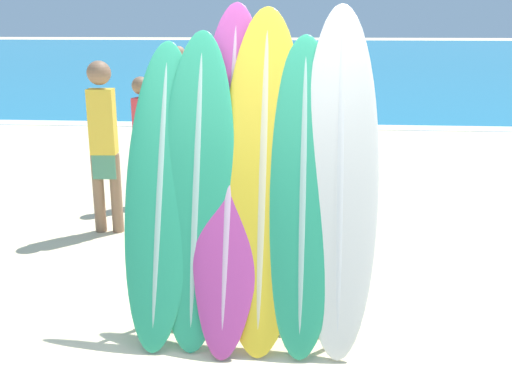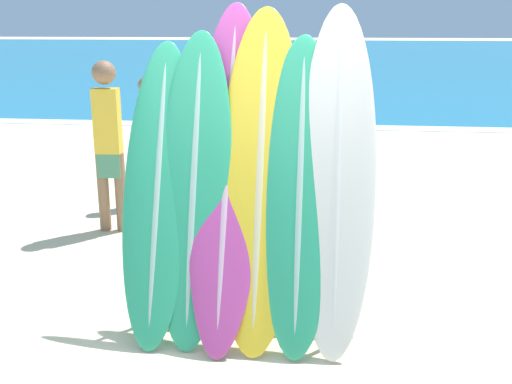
{
  "view_description": "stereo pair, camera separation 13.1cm",
  "coord_description": "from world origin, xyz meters",
  "px_view_note": "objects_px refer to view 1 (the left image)",
  "views": [
    {
      "loc": [
        0.56,
        -3.59,
        2.16
      ],
      "look_at": [
        0.18,
        1.05,
        0.82
      ],
      "focal_mm": 42.0,
      "sensor_mm": 36.0,
      "label": 1
    },
    {
      "loc": [
        0.69,
        -3.58,
        2.16
      ],
      "look_at": [
        0.18,
        1.05,
        0.82
      ],
      "focal_mm": 42.0,
      "sensor_mm": 36.0,
      "label": 2
    }
  ],
  "objects_px": {
    "surfboard_slot_1": "(197,187)",
    "surfboard_slot_4": "(303,192)",
    "surfboard_slot_5": "(340,176)",
    "surfboard_slot_2": "(230,171)",
    "surfboard_rack": "(247,276)",
    "person_near_water": "(143,137)",
    "surfboard_slot_3": "(263,176)",
    "person_mid_beach": "(180,89)",
    "surfboard_slot_0": "(160,192)",
    "person_far_left": "(104,141)"
  },
  "relations": [
    {
      "from": "surfboard_slot_0",
      "to": "surfboard_slot_1",
      "type": "xyz_separation_m",
      "value": [
        0.25,
        0.01,
        0.04
      ]
    },
    {
      "from": "surfboard_slot_1",
      "to": "surfboard_slot_2",
      "type": "xyz_separation_m",
      "value": [
        0.22,
        0.07,
        0.1
      ]
    },
    {
      "from": "person_mid_beach",
      "to": "surfboard_slot_5",
      "type": "bearing_deg",
      "value": 31.89
    },
    {
      "from": "surfboard_slot_0",
      "to": "surfboard_slot_1",
      "type": "bearing_deg",
      "value": 2.27
    },
    {
      "from": "surfboard_slot_0",
      "to": "surfboard_slot_3",
      "type": "distance_m",
      "value": 0.72
    },
    {
      "from": "surfboard_rack",
      "to": "surfboard_slot_3",
      "type": "distance_m",
      "value": 0.72
    },
    {
      "from": "surfboard_rack",
      "to": "surfboard_slot_4",
      "type": "distance_m",
      "value": 0.72
    },
    {
      "from": "surfboard_slot_3",
      "to": "surfboard_slot_1",
      "type": "bearing_deg",
      "value": -174.64
    },
    {
      "from": "surfboard_slot_2",
      "to": "surfboard_slot_3",
      "type": "relative_size",
      "value": 1.02
    },
    {
      "from": "surfboard_rack",
      "to": "person_far_left",
      "type": "relative_size",
      "value": 0.87
    },
    {
      "from": "surfboard_slot_2",
      "to": "person_mid_beach",
      "type": "relative_size",
      "value": 1.34
    },
    {
      "from": "surfboard_slot_0",
      "to": "surfboard_slot_5",
      "type": "xyz_separation_m",
      "value": [
        1.23,
        0.04,
        0.13
      ]
    },
    {
      "from": "person_mid_beach",
      "to": "surfboard_slot_0",
      "type": "bearing_deg",
      "value": 22.73
    },
    {
      "from": "surfboard_rack",
      "to": "person_near_water",
      "type": "bearing_deg",
      "value": 116.92
    },
    {
      "from": "surfboard_slot_2",
      "to": "surfboard_slot_4",
      "type": "relative_size",
      "value": 1.11
    },
    {
      "from": "surfboard_slot_1",
      "to": "person_mid_beach",
      "type": "relative_size",
      "value": 1.23
    },
    {
      "from": "surfboard_slot_5",
      "to": "person_far_left",
      "type": "height_order",
      "value": "surfboard_slot_5"
    },
    {
      "from": "surfboard_slot_3",
      "to": "person_mid_beach",
      "type": "bearing_deg",
      "value": 106.06
    },
    {
      "from": "surfboard_rack",
      "to": "surfboard_slot_4",
      "type": "relative_size",
      "value": 0.75
    },
    {
      "from": "surfboard_slot_5",
      "to": "person_near_water",
      "type": "height_order",
      "value": "surfboard_slot_5"
    },
    {
      "from": "surfboard_slot_5",
      "to": "person_mid_beach",
      "type": "height_order",
      "value": "surfboard_slot_5"
    },
    {
      "from": "person_mid_beach",
      "to": "person_far_left",
      "type": "relative_size",
      "value": 0.96
    },
    {
      "from": "surfboard_slot_1",
      "to": "person_near_water",
      "type": "height_order",
      "value": "surfboard_slot_1"
    },
    {
      "from": "surfboard_rack",
      "to": "surfboard_slot_5",
      "type": "xyz_separation_m",
      "value": [
        0.63,
        0.11,
        0.71
      ]
    },
    {
      "from": "surfboard_slot_3",
      "to": "surfboard_slot_4",
      "type": "bearing_deg",
      "value": -10.64
    },
    {
      "from": "surfboard_rack",
      "to": "person_near_water",
      "type": "relative_size",
      "value": 1.01
    },
    {
      "from": "surfboard_rack",
      "to": "person_far_left",
      "type": "bearing_deg",
      "value": 129.46
    },
    {
      "from": "person_near_water",
      "to": "person_far_left",
      "type": "distance_m",
      "value": 0.98
    },
    {
      "from": "person_near_water",
      "to": "person_mid_beach",
      "type": "xyz_separation_m",
      "value": [
        -0.45,
        4.32,
        0.09
      ]
    },
    {
      "from": "surfboard_slot_2",
      "to": "surfboard_slot_5",
      "type": "relative_size",
      "value": 1.01
    },
    {
      "from": "person_far_left",
      "to": "surfboard_slot_1",
      "type": "bearing_deg",
      "value": 120.18
    },
    {
      "from": "surfboard_slot_3",
      "to": "person_mid_beach",
      "type": "relative_size",
      "value": 1.32
    },
    {
      "from": "surfboard_slot_2",
      "to": "surfboard_slot_3",
      "type": "distance_m",
      "value": 0.24
    },
    {
      "from": "person_near_water",
      "to": "surfboard_slot_1",
      "type": "bearing_deg",
      "value": -140.14
    },
    {
      "from": "person_near_water",
      "to": "surfboard_rack",
      "type": "bearing_deg",
      "value": -135.04
    },
    {
      "from": "surfboard_slot_4",
      "to": "person_mid_beach",
      "type": "height_order",
      "value": "surfboard_slot_4"
    },
    {
      "from": "surfboard_slot_2",
      "to": "person_mid_beach",
      "type": "height_order",
      "value": "surfboard_slot_2"
    },
    {
      "from": "surfboard_slot_1",
      "to": "surfboard_slot_2",
      "type": "relative_size",
      "value": 0.91
    },
    {
      "from": "person_far_left",
      "to": "surfboard_slot_5",
      "type": "bearing_deg",
      "value": 136.28
    },
    {
      "from": "person_near_water",
      "to": "surfboard_slot_2",
      "type": "bearing_deg",
      "value": -135.91
    },
    {
      "from": "surfboard_slot_5",
      "to": "surfboard_slot_2",
      "type": "bearing_deg",
      "value": 176.74
    },
    {
      "from": "surfboard_slot_4",
      "to": "person_near_water",
      "type": "height_order",
      "value": "surfboard_slot_4"
    },
    {
      "from": "surfboard_slot_1",
      "to": "surfboard_slot_4",
      "type": "distance_m",
      "value": 0.73
    },
    {
      "from": "surfboard_slot_4",
      "to": "surfboard_slot_2",
      "type": "bearing_deg",
      "value": 170.99
    },
    {
      "from": "surfboard_slot_3",
      "to": "person_mid_beach",
      "type": "height_order",
      "value": "surfboard_slot_3"
    },
    {
      "from": "surfboard_slot_0",
      "to": "surfboard_slot_4",
      "type": "xyz_separation_m",
      "value": [
        0.98,
        0.0,
        0.03
      ]
    },
    {
      "from": "surfboard_slot_0",
      "to": "person_far_left",
      "type": "relative_size",
      "value": 1.14
    },
    {
      "from": "surfboard_rack",
      "to": "person_near_water",
      "type": "xyz_separation_m",
      "value": [
        -1.51,
        2.98,
        0.41
      ]
    },
    {
      "from": "person_far_left",
      "to": "surfboard_slot_3",
      "type": "bearing_deg",
      "value": 129.08
    },
    {
      "from": "person_mid_beach",
      "to": "person_near_water",
      "type": "bearing_deg",
      "value": 18.03
    }
  ]
}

